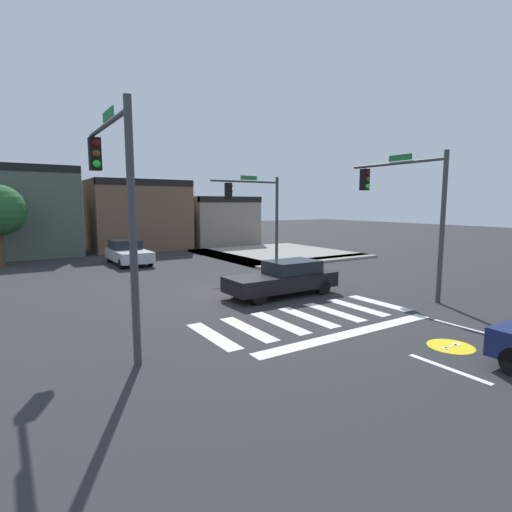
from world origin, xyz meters
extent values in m
plane|color=#2B2B2D|center=(0.00, 0.00, 0.00)|extent=(120.00, 120.00, 0.00)
cube|color=silver|center=(-3.54, -4.50, 0.00)|extent=(0.50, 2.74, 0.01)
cube|color=silver|center=(-2.36, -4.50, 0.00)|extent=(0.50, 2.74, 0.01)
cube|color=silver|center=(-1.18, -4.50, 0.00)|extent=(0.50, 2.74, 0.01)
cube|color=silver|center=(0.00, -4.50, 0.00)|extent=(0.50, 2.74, 0.01)
cube|color=silver|center=(1.18, -4.50, 0.00)|extent=(0.50, 2.74, 0.01)
cube|color=silver|center=(2.36, -4.50, 0.00)|extent=(0.50, 2.74, 0.01)
cube|color=silver|center=(3.54, -4.50, 0.00)|extent=(0.50, 2.74, 0.01)
cube|color=white|center=(0.00, -6.50, 0.00)|extent=(6.80, 0.50, 0.01)
cube|color=white|center=(0.00, -9.50, 0.00)|extent=(0.16, 2.00, 0.01)
cylinder|color=yellow|center=(1.41, -8.70, 0.00)|extent=(1.20, 1.20, 0.01)
cylinder|color=white|center=(1.14, -8.70, 0.01)|extent=(0.19, 0.19, 0.00)
cylinder|color=white|center=(1.68, -8.70, 0.01)|extent=(0.19, 0.19, 0.00)
cube|color=white|center=(1.41, -8.70, 0.01)|extent=(0.54, 0.05, 0.00)
cube|color=gray|center=(9.00, 5.20, 0.07)|extent=(10.00, 1.60, 0.15)
cube|color=gray|center=(4.80, 10.00, 0.07)|extent=(1.60, 10.00, 0.15)
cube|color=gray|center=(9.00, 10.00, 0.07)|extent=(10.00, 10.00, 0.15)
cube|color=#4C564C|center=(-6.71, 18.56, 3.20)|extent=(6.58, 5.12, 6.41)
cube|color=black|center=(-6.71, 16.20, 6.16)|extent=(6.58, 0.50, 0.50)
cube|color=brown|center=(1.26, 18.64, 2.84)|extent=(7.60, 5.28, 5.67)
cube|color=black|center=(1.26, 16.20, 5.42)|extent=(7.60, 0.50, 0.50)
cube|color=gray|center=(8.67, 18.64, 2.21)|extent=(6.12, 5.27, 4.41)
cube|color=black|center=(8.67, 16.20, 4.16)|extent=(6.12, 0.50, 0.50)
cylinder|color=#383A3D|center=(5.94, 5.53, 2.69)|extent=(0.18, 0.18, 5.39)
cylinder|color=#383A3D|center=(3.68, 5.53, 5.05)|extent=(4.50, 0.12, 0.12)
cube|color=black|center=(2.54, 5.53, 4.48)|extent=(0.32, 0.32, 0.95)
sphere|color=#470A0A|center=(2.71, 5.53, 4.77)|extent=(0.22, 0.22, 0.22)
sphere|color=#4C330C|center=(2.71, 5.53, 4.48)|extent=(0.22, 0.22, 0.22)
sphere|color=#1ED833|center=(2.71, 5.53, 4.18)|extent=(0.22, 0.22, 0.22)
cube|color=#197233|center=(3.91, 5.53, 5.27)|extent=(1.10, 0.03, 0.24)
cylinder|color=#383A3D|center=(-5.95, -5.40, 3.06)|extent=(0.18, 0.18, 6.12)
cylinder|color=#383A3D|center=(-5.95, -3.39, 5.81)|extent=(0.12, 4.02, 0.12)
cube|color=black|center=(-5.95, -1.74, 5.23)|extent=(0.32, 0.32, 0.95)
sphere|color=#470A0A|center=(-5.95, -1.91, 5.53)|extent=(0.22, 0.22, 0.22)
sphere|color=#4C330C|center=(-5.95, -1.91, 5.23)|extent=(0.22, 0.22, 0.22)
sphere|color=#1ED833|center=(-5.95, -1.91, 4.94)|extent=(0.22, 0.22, 0.22)
cube|color=#197233|center=(-5.95, -3.59, 6.03)|extent=(0.03, 1.10, 0.24)
cylinder|color=#383A3D|center=(5.49, -5.70, 2.87)|extent=(0.18, 0.18, 5.74)
cylinder|color=#383A3D|center=(5.49, -3.46, 5.43)|extent=(0.12, 4.49, 0.12)
cube|color=black|center=(5.49, -1.82, 4.85)|extent=(0.32, 0.32, 0.95)
sphere|color=#470A0A|center=(5.49, -1.99, 5.15)|extent=(0.22, 0.22, 0.22)
sphere|color=#4C330C|center=(5.49, -1.99, 4.85)|extent=(0.22, 0.22, 0.22)
sphere|color=#1ED833|center=(5.49, -1.99, 4.56)|extent=(0.22, 0.22, 0.22)
cube|color=#197233|center=(5.49, -3.68, 5.65)|extent=(0.03, 1.10, 0.24)
cube|color=#B7BABF|center=(-1.79, 10.63, 0.59)|extent=(1.94, 4.41, 0.64)
cube|color=black|center=(-1.79, 11.44, 1.19)|extent=(1.71, 1.91, 0.57)
cylinder|color=black|center=(-0.93, 9.13, 0.30)|extent=(0.22, 0.61, 0.61)
cylinder|color=black|center=(-2.65, 9.13, 0.30)|extent=(0.22, 0.61, 0.61)
cylinder|color=black|center=(-0.93, 12.13, 0.30)|extent=(0.22, 0.61, 0.61)
cylinder|color=black|center=(-2.65, 12.13, 0.30)|extent=(0.22, 0.61, 0.61)
cube|color=black|center=(1.14, -1.48, 0.60)|extent=(4.74, 1.75, 0.62)
cube|color=black|center=(1.69, -1.48, 1.16)|extent=(2.11, 1.54, 0.52)
cylinder|color=black|center=(-0.48, -2.24, 0.32)|extent=(0.64, 0.22, 0.64)
cylinder|color=black|center=(-0.48, -0.71, 0.32)|extent=(0.64, 0.22, 0.64)
cylinder|color=black|center=(2.75, -2.24, 0.32)|extent=(0.64, 0.22, 0.64)
cylinder|color=black|center=(2.75, -0.71, 0.32)|extent=(0.64, 0.22, 0.64)
cylinder|color=#4C3823|center=(-8.50, 14.00, 1.40)|extent=(0.36, 0.36, 2.80)
camera|label=1|loc=(-8.47, -14.45, 3.77)|focal=27.91mm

